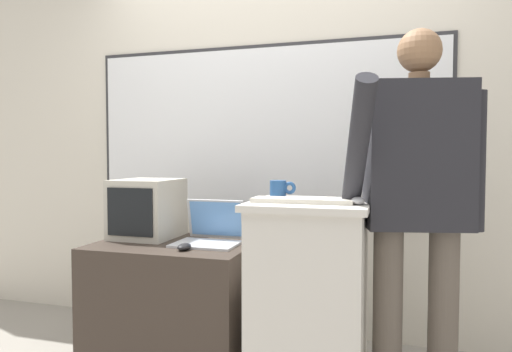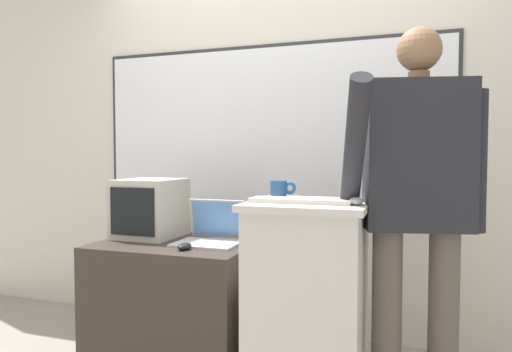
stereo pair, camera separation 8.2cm
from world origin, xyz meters
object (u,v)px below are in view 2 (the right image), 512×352
Objects in this scene: computer_mouse_by_keyboard at (356,201)px; side_desk at (177,306)px; lectern_podium at (308,305)px; laptop at (212,231)px; coffee_mug at (280,188)px; computer_mouse_by_laptop at (184,246)px; person_presenter at (417,195)px; wireless_keyboard at (301,201)px; crt_monitor at (150,208)px.

side_desk is at bearing 167.32° from computer_mouse_by_keyboard.
lectern_podium is at bearing 160.89° from computer_mouse_by_keyboard.
computer_mouse_by_keyboard is at bearing -19.05° from laptop.
laptop is 2.48× the size of coffee_mug.
coffee_mug is (0.44, 0.22, 0.29)m from computer_mouse_by_laptop.
lectern_podium is at bearing 172.28° from person_presenter.
person_presenter is at bearing 12.60° from wireless_keyboard.
coffee_mug is (-0.66, 0.15, 0.00)m from person_presenter.
person_presenter is (1.23, -0.10, 0.66)m from side_desk.
computer_mouse_by_keyboard is 0.50m from coffee_mug.
lectern_podium is at bearing 1.93° from computer_mouse_by_laptop.
wireless_keyboard is at bearing -15.94° from side_desk.
wireless_keyboard is at bearing -56.94° from coffee_mug.
person_presenter is at bearing 5.20° from lectern_podium.
crt_monitor is at bearing 143.31° from computer_mouse_by_laptop.
laptop is at bearing 160.98° from lectern_podium.
person_presenter is 0.68m from coffee_mug.
side_desk is (-0.76, 0.14, -0.13)m from lectern_podium.
coffee_mug reaches higher than wireless_keyboard.
coffee_mug is at bearing 146.67° from computer_mouse_by_keyboard.
coffee_mug is at bearing -0.19° from laptop.
laptop is at bearing 179.81° from coffee_mug.
computer_mouse_by_keyboard is (-0.25, -0.12, -0.02)m from person_presenter.
lectern_podium is 9.73× the size of computer_mouse_by_keyboard.
person_presenter reaches higher than lectern_podium.
computer_mouse_by_laptop is at bearing -153.45° from coffee_mug.
side_desk is 8.46× the size of computer_mouse_by_laptop.
wireless_keyboard is 0.32m from coffee_mug.
computer_mouse_by_keyboard is at bearing -3.76° from computer_mouse_by_laptop.
side_desk is 0.46m from laptop.
wireless_keyboard is at bearing 177.66° from computer_mouse_by_keyboard.
computer_mouse_by_keyboard is at bearing -12.68° from side_desk.
coffee_mug reaches higher than computer_mouse_by_keyboard.
computer_mouse_by_keyboard is (0.80, -0.27, 0.21)m from laptop.
computer_mouse_by_keyboard is (0.85, -0.06, 0.26)m from computer_mouse_by_laptop.
laptop reaches higher than side_desk.
lectern_podium reaches higher than laptop.
crt_monitor is 2.75× the size of coffee_mug.
wireless_keyboard is 0.24m from computer_mouse_by_keyboard.
crt_monitor reaches higher than computer_mouse_by_keyboard.
coffee_mug is at bearing 5.20° from side_desk.
person_presenter is at bearing -4.72° from side_desk.
computer_mouse_by_keyboard is at bearing -2.34° from wireless_keyboard.
lectern_podium is at bearing 72.04° from wireless_keyboard.
side_desk is 6.23× the size of coffee_mug.
wireless_keyboard is at bearing -18.02° from crt_monitor.
computer_mouse_by_laptop is at bearing -178.07° from lectern_podium.
computer_mouse_by_keyboard is (0.99, -0.22, 0.63)m from side_desk.
computer_mouse_by_keyboard is 0.27× the size of crt_monitor.
laptop is 3.37× the size of computer_mouse_by_laptop.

